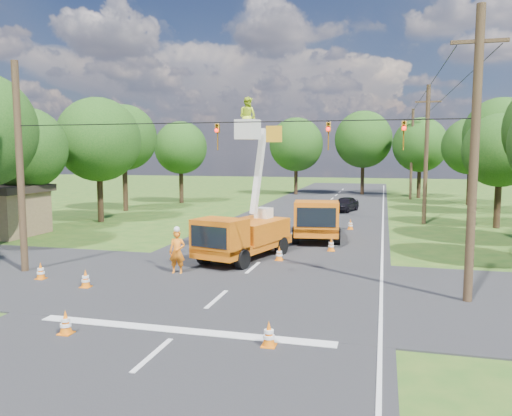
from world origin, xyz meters
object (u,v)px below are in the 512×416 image
(bucket_truck, at_px, (243,225))
(tree_left_d, at_px, (98,140))
(distant_car, at_px, (345,204))
(pole_right_far, at_px, (412,153))
(tree_far_c, at_px, (420,145))
(tree_right_c, at_px, (500,151))
(traffic_cone_4, at_px, (86,279))
(pole_right_mid, at_px, (426,154))
(tree_left_e, at_px, (124,138))
(tree_right_e, at_px, (471,146))
(tree_far_a, at_px, (296,145))
(tree_right_d, at_px, (501,134))
(traffic_cone_3, at_px, (331,245))
(traffic_cone_6, at_px, (350,224))
(second_truck, at_px, (317,218))
(traffic_cone_2, at_px, (279,254))
(ground_worker, at_px, (177,252))
(pole_right_near, at_px, (474,154))
(tree_left_c, at_px, (25,148))
(traffic_cone_1, at_px, (269,334))
(traffic_cone_5, at_px, (41,271))
(tree_left_f, at_px, (181,148))
(tree_far_b, at_px, (363,139))
(traffic_cone_0, at_px, (66,323))

(bucket_truck, relative_size, tree_left_d, 0.84)
(distant_car, bearing_deg, pole_right_far, 81.21)
(distant_car, distance_m, tree_far_c, 18.12)
(tree_right_c, bearing_deg, traffic_cone_4, -131.92)
(tree_left_d, bearing_deg, pole_right_mid, 12.01)
(traffic_cone_4, relative_size, tree_left_e, 0.08)
(tree_right_e, relative_size, tree_far_a, 0.91)
(tree_right_d, xyz_separation_m, tree_far_a, (-19.80, 16.00, -0.49))
(tree_right_c, bearing_deg, distant_car, 146.26)
(traffic_cone_3, xyz_separation_m, traffic_cone_6, (0.48, 7.82, 0.00))
(second_truck, bearing_deg, traffic_cone_2, -105.17)
(ground_worker, relative_size, pole_right_near, 0.19)
(bucket_truck, distance_m, traffic_cone_2, 2.21)
(bucket_truck, height_order, tree_left_c, tree_left_c)
(distant_car, relative_size, tree_far_a, 0.41)
(traffic_cone_6, bearing_deg, tree_far_c, 77.13)
(traffic_cone_1, xyz_separation_m, traffic_cone_5, (-10.62, 4.63, 0.00))
(ground_worker, xyz_separation_m, traffic_cone_5, (-5.01, -2.31, -0.59))
(tree_right_d, bearing_deg, pole_right_mid, -131.99)
(bucket_truck, bearing_deg, tree_left_e, 148.43)
(tree_left_c, relative_size, tree_right_e, 0.93)
(tree_left_d, xyz_separation_m, tree_right_d, (29.80, 12.00, 0.55))
(traffic_cone_3, bearing_deg, pole_right_mid, 65.68)
(tree_left_f, xyz_separation_m, tree_right_e, (28.60, 5.00, 0.13))
(tree_left_f, height_order, tree_right_c, tree_left_f)
(traffic_cone_3, relative_size, tree_right_c, 0.09)
(tree_right_e, distance_m, tree_far_b, 14.75)
(second_truck, relative_size, tree_far_a, 0.72)
(second_truck, height_order, tree_right_e, tree_right_e)
(traffic_cone_6, bearing_deg, tree_right_e, 61.93)
(traffic_cone_0, height_order, pole_right_mid, pole_right_mid)
(traffic_cone_2, height_order, tree_right_e, tree_right_e)
(tree_left_d, bearing_deg, traffic_cone_2, -32.65)
(tree_left_e, bearing_deg, tree_left_d, -75.58)
(ground_worker, bearing_deg, tree_left_e, 117.67)
(ground_worker, height_order, traffic_cone_5, ground_worker)
(tree_left_e, bearing_deg, tree_right_c, -5.71)
(tree_right_d, bearing_deg, tree_left_d, -158.07)
(pole_right_mid, bearing_deg, traffic_cone_6, -139.03)
(ground_worker, distance_m, tree_far_c, 42.88)
(traffic_cone_2, relative_size, tree_right_e, 0.08)
(traffic_cone_1, bearing_deg, pole_right_near, 44.51)
(pole_right_near, xyz_separation_m, tree_far_c, (1.00, 42.00, 0.96))
(traffic_cone_2, relative_size, tree_far_a, 0.07)
(second_truck, height_order, traffic_cone_5, second_truck)
(traffic_cone_0, relative_size, tree_right_e, 0.08)
(tree_right_d, bearing_deg, tree_far_c, 109.46)
(traffic_cone_2, height_order, tree_far_c, tree_far_c)
(tree_right_c, bearing_deg, tree_left_c, -161.39)
(tree_left_e, bearing_deg, traffic_cone_2, -44.21)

